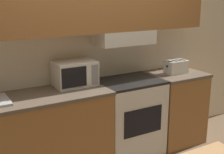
# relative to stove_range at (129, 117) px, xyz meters

# --- Properties ---
(ground_plane) EXTENTS (16.00, 16.00, 0.00)m
(ground_plane) POSITION_rel_stove_range_xyz_m (-0.44, 0.29, -0.47)
(ground_plane) COLOR brown
(wall_back) EXTENTS (5.33, 0.38, 2.55)m
(wall_back) POSITION_rel_stove_range_xyz_m (-0.42, 0.22, 1.06)
(wall_back) COLOR silver
(wall_back) RESTS_ON ground_plane
(lower_counter_main) EXTENTS (1.54, 0.61, 0.93)m
(lower_counter_main) POSITION_rel_stove_range_xyz_m (-1.14, -0.01, 0.00)
(lower_counter_main) COLOR #A36B38
(lower_counter_main) RESTS_ON ground_plane
(lower_counter_right_stub) EXTENTS (0.67, 0.61, 0.93)m
(lower_counter_right_stub) POSITION_rel_stove_range_xyz_m (0.70, -0.01, 0.00)
(lower_counter_right_stub) COLOR #A36B38
(lower_counter_right_stub) RESTS_ON ground_plane
(stove_range) EXTENTS (0.73, 0.58, 0.93)m
(stove_range) POSITION_rel_stove_range_xyz_m (0.00, 0.00, 0.00)
(stove_range) COLOR white
(stove_range) RESTS_ON ground_plane
(microwave) EXTENTS (0.45, 0.31, 0.27)m
(microwave) POSITION_rel_stove_range_xyz_m (-0.64, 0.12, 0.60)
(microwave) COLOR white
(microwave) RESTS_ON lower_counter_main
(toaster) EXTENTS (0.29, 0.16, 0.16)m
(toaster) POSITION_rel_stove_range_xyz_m (0.69, -0.02, 0.55)
(toaster) COLOR white
(toaster) RESTS_ON lower_counter_right_stub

